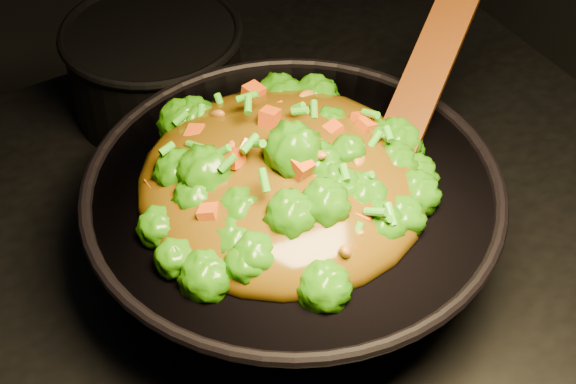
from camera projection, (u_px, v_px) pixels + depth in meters
wok at (293, 227)px, 0.92m from camera, size 0.46×0.46×0.12m
stir_fry at (283, 151)px, 0.85m from camera, size 0.31×0.31×0.10m
spatula at (420, 89)px, 0.92m from camera, size 0.25×0.19×0.12m
back_pot at (156, 69)px, 1.11m from camera, size 0.26×0.26×0.12m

